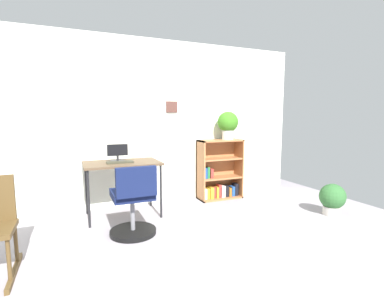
{
  "coord_description": "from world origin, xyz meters",
  "views": [
    {
      "loc": [
        -0.97,
        -2.07,
        1.32
      ],
      "look_at": [
        0.48,
        1.35,
        0.84
      ],
      "focal_mm": 26.67,
      "sensor_mm": 36.0,
      "label": 1
    }
  ],
  "objects_px": {
    "keyboard": "(120,162)",
    "potted_plant_on_shelf": "(228,124)",
    "bookshelf_low": "(218,173)",
    "potted_plant_floor": "(332,198)",
    "monitor": "(118,154)",
    "desk": "(122,167)",
    "office_chair": "(133,205)"
  },
  "relations": [
    {
      "from": "monitor",
      "to": "keyboard",
      "type": "relative_size",
      "value": 0.79
    },
    {
      "from": "desk",
      "to": "office_chair",
      "type": "height_order",
      "value": "office_chair"
    },
    {
      "from": "monitor",
      "to": "potted_plant_on_shelf",
      "type": "relative_size",
      "value": 0.6
    },
    {
      "from": "potted_plant_on_shelf",
      "to": "desk",
      "type": "bearing_deg",
      "value": -173.2
    },
    {
      "from": "keyboard",
      "to": "bookshelf_low",
      "type": "relative_size",
      "value": 0.35
    },
    {
      "from": "monitor",
      "to": "office_chair",
      "type": "xyz_separation_m",
      "value": [
        0.04,
        -0.79,
        -0.48
      ]
    },
    {
      "from": "bookshelf_low",
      "to": "potted_plant_floor",
      "type": "distance_m",
      "value": 1.69
    },
    {
      "from": "keyboard",
      "to": "office_chair",
      "type": "bearing_deg",
      "value": -87.38
    },
    {
      "from": "monitor",
      "to": "bookshelf_low",
      "type": "distance_m",
      "value": 1.69
    },
    {
      "from": "office_chair",
      "to": "keyboard",
      "type": "bearing_deg",
      "value": 92.62
    },
    {
      "from": "keyboard",
      "to": "monitor",
      "type": "bearing_deg",
      "value": 93.05
    },
    {
      "from": "potted_plant_floor",
      "to": "bookshelf_low",
      "type": "bearing_deg",
      "value": 127.4
    },
    {
      "from": "office_chair",
      "to": "potted_plant_floor",
      "type": "height_order",
      "value": "office_chair"
    },
    {
      "from": "keyboard",
      "to": "office_chair",
      "type": "relative_size",
      "value": 0.42
    },
    {
      "from": "keyboard",
      "to": "potted_plant_floor",
      "type": "bearing_deg",
      "value": -21.07
    },
    {
      "from": "monitor",
      "to": "keyboard",
      "type": "distance_m",
      "value": 0.17
    },
    {
      "from": "monitor",
      "to": "office_chair",
      "type": "bearing_deg",
      "value": -87.3
    },
    {
      "from": "desk",
      "to": "keyboard",
      "type": "distance_m",
      "value": 0.1
    },
    {
      "from": "desk",
      "to": "potted_plant_on_shelf",
      "type": "height_order",
      "value": "potted_plant_on_shelf"
    },
    {
      "from": "keyboard",
      "to": "office_chair",
      "type": "xyz_separation_m",
      "value": [
        0.03,
        -0.65,
        -0.39
      ]
    },
    {
      "from": "desk",
      "to": "office_chair",
      "type": "bearing_deg",
      "value": -90.4
    },
    {
      "from": "office_chair",
      "to": "bookshelf_low",
      "type": "relative_size",
      "value": 0.85
    },
    {
      "from": "office_chair",
      "to": "bookshelf_low",
      "type": "xyz_separation_m",
      "value": [
        1.58,
        0.97,
        0.06
      ]
    },
    {
      "from": "potted_plant_on_shelf",
      "to": "monitor",
      "type": "bearing_deg",
      "value": -175.88
    },
    {
      "from": "desk",
      "to": "bookshelf_low",
      "type": "relative_size",
      "value": 1.01
    },
    {
      "from": "desk",
      "to": "bookshelf_low",
      "type": "distance_m",
      "value": 1.62
    },
    {
      "from": "keyboard",
      "to": "potted_plant_floor",
      "type": "relative_size",
      "value": 0.79
    },
    {
      "from": "keyboard",
      "to": "office_chair",
      "type": "height_order",
      "value": "office_chair"
    },
    {
      "from": "keyboard",
      "to": "potted_plant_on_shelf",
      "type": "distance_m",
      "value": 1.83
    },
    {
      "from": "office_chair",
      "to": "potted_plant_on_shelf",
      "type": "relative_size",
      "value": 1.82
    },
    {
      "from": "potted_plant_floor",
      "to": "monitor",
      "type": "bearing_deg",
      "value": 156.39
    },
    {
      "from": "desk",
      "to": "office_chair",
      "type": "xyz_separation_m",
      "value": [
        -0.01,
        -0.71,
        -0.32
      ]
    }
  ]
}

